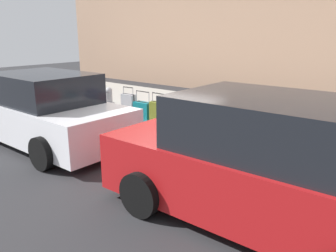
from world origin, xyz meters
TOP-DOWN VIEW (x-y plane):
  - ground_plane at (0.00, 0.00)m, footprint 40.00×40.00m
  - sidewalk_curb at (0.00, -2.50)m, footprint 18.00×5.00m
  - suitcase_teal_0 at (-2.87, -0.50)m, footprint 0.51×0.30m
  - suitcase_silver_1 at (-2.31, -0.48)m, footprint 0.47×0.27m
  - suitcase_navy_2 at (-1.76, -0.45)m, footprint 0.48×0.23m
  - suitcase_maroon_3 at (-1.23, -0.51)m, footprint 0.43×0.26m
  - suitcase_black_4 at (-0.76, -0.43)m, footprint 0.36×0.25m
  - suitcase_red_5 at (-0.26, -0.50)m, footprint 0.49×0.22m
  - suitcase_olive_6 at (0.29, -0.46)m, footprint 0.48×0.21m
  - suitcase_teal_7 at (0.86, -0.49)m, footprint 0.51×0.25m
  - suitcase_silver_8 at (1.39, -0.48)m, footprint 0.41×0.21m
  - fire_hydrant at (2.16, -0.46)m, footprint 0.39×0.21m
  - bollard_post at (2.77, -0.31)m, footprint 0.13×0.13m
  - parked_car_red_0 at (-3.53, 1.81)m, footprint 4.39×2.10m
  - parked_car_white_1 at (1.68, 1.81)m, footprint 4.36×2.05m

SIDE VIEW (x-z plane):
  - ground_plane at x=0.00m, z-range 0.00..0.00m
  - sidewalk_curb at x=0.00m, z-range 0.00..0.14m
  - suitcase_teal_0 at x=-2.87m, z-range 0.11..0.70m
  - suitcase_teal_7 at x=0.86m, z-range -0.01..0.86m
  - suitcase_red_5 at x=-0.26m, z-range 0.02..0.84m
  - suitcase_maroon_3 at x=-1.23m, z-range 0.04..0.86m
  - suitcase_silver_1 at x=-2.31m, z-range -0.01..0.92m
  - suitcase_olive_6 at x=0.29m, z-range 0.02..0.90m
  - suitcase_black_4 at x=-0.76m, z-range -0.01..0.99m
  - suitcase_silver_8 at x=1.39m, z-range 0.04..0.96m
  - suitcase_navy_2 at x=-1.76m, z-range 0.04..0.98m
  - fire_hydrant at x=2.16m, z-range 0.16..0.99m
  - bollard_post at x=2.77m, z-range 0.14..1.02m
  - parked_car_white_1 at x=1.68m, z-range -0.05..1.55m
  - parked_car_red_0 at x=-3.53m, z-range -0.06..1.64m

